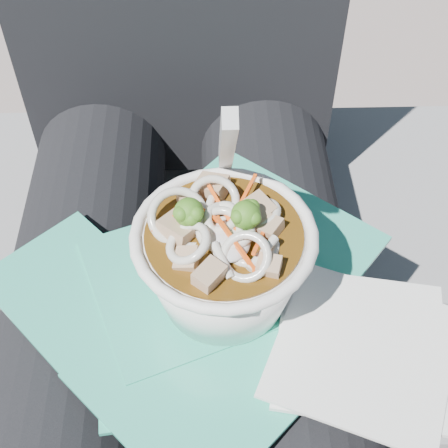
{
  "coord_description": "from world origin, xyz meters",
  "views": [
    {
      "loc": [
        0.03,
        -0.32,
        1.03
      ],
      "look_at": [
        0.04,
        -0.03,
        0.7
      ],
      "focal_mm": 50.0,
      "sensor_mm": 36.0,
      "label": 1
    }
  ],
  "objects_px": {
    "udon_bowl": "(224,256)",
    "person_body": "(181,226)",
    "plastic_bag": "(205,298)",
    "stone_ledge": "(193,342)",
    "lap": "(182,316)"
  },
  "relations": [
    {
      "from": "plastic_bag",
      "to": "udon_bowl",
      "type": "bearing_deg",
      "value": 2.2
    },
    {
      "from": "lap",
      "to": "person_body",
      "type": "height_order",
      "value": "person_body"
    },
    {
      "from": "stone_ledge",
      "to": "person_body",
      "type": "height_order",
      "value": "person_body"
    },
    {
      "from": "lap",
      "to": "udon_bowl",
      "type": "height_order",
      "value": "udon_bowl"
    },
    {
      "from": "stone_ledge",
      "to": "lap",
      "type": "xyz_separation_m",
      "value": [
        0.0,
        -0.15,
        0.3
      ]
    },
    {
      "from": "stone_ledge",
      "to": "udon_bowl",
      "type": "distance_m",
      "value": 0.48
    },
    {
      "from": "udon_bowl",
      "to": "stone_ledge",
      "type": "bearing_deg",
      "value": 101.73
    },
    {
      "from": "udon_bowl",
      "to": "person_body",
      "type": "bearing_deg",
      "value": 106.82
    },
    {
      "from": "stone_ledge",
      "to": "plastic_bag",
      "type": "relative_size",
      "value": 2.79
    },
    {
      "from": "plastic_bag",
      "to": "stone_ledge",
      "type": "bearing_deg",
      "value": 97.12
    },
    {
      "from": "stone_ledge",
      "to": "plastic_bag",
      "type": "height_order",
      "value": "plastic_bag"
    },
    {
      "from": "plastic_bag",
      "to": "udon_bowl",
      "type": "relative_size",
      "value": 1.92
    },
    {
      "from": "lap",
      "to": "udon_bowl",
      "type": "distance_m",
      "value": 0.14
    },
    {
      "from": "udon_bowl",
      "to": "plastic_bag",
      "type": "bearing_deg",
      "value": -177.8
    },
    {
      "from": "stone_ledge",
      "to": "plastic_bag",
      "type": "distance_m",
      "value": 0.43
    }
  ]
}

